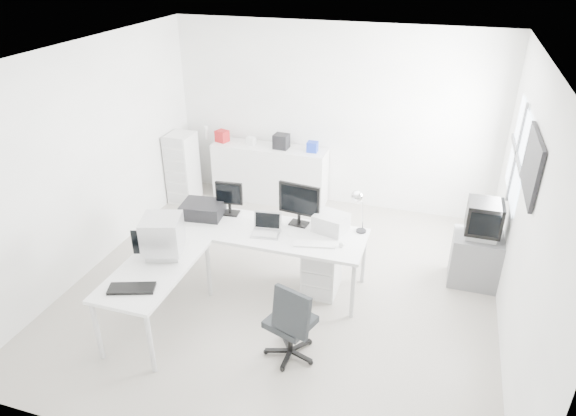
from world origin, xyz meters
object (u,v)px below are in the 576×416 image
(drawer_pedestal, at_px, (322,269))
(filing_cabinet, at_px, (183,168))
(lcd_monitor_large, at_px, (299,205))
(office_chair, at_px, (290,318))
(laser_printer, at_px, (331,223))
(lcd_monitor_small, at_px, (229,198))
(sideboard, at_px, (270,174))
(side_desk, at_px, (157,296))
(crt_monitor, at_px, (162,235))
(main_desk, at_px, (265,256))
(inkjet_printer, at_px, (203,209))
(crt_tv, at_px, (484,220))
(laptop, at_px, (266,226))
(tv_cabinet, at_px, (476,259))

(drawer_pedestal, height_order, filing_cabinet, filing_cabinet)
(lcd_monitor_large, xyz_separation_m, office_chair, (0.32, -1.37, -0.55))
(office_chair, height_order, filing_cabinet, filing_cabinet)
(laser_printer, bearing_deg, lcd_monitor_small, -167.41)
(lcd_monitor_small, height_order, sideboard, lcd_monitor_small)
(side_desk, relative_size, crt_monitor, 2.73)
(main_desk, distance_m, sideboard, 2.31)
(main_desk, height_order, sideboard, sideboard)
(laser_printer, xyz_separation_m, office_chair, (-0.08, -1.34, -0.38))
(lcd_monitor_small, relative_size, office_chair, 0.45)
(side_desk, bearing_deg, crt_monitor, 90.00)
(main_desk, relative_size, crt_monitor, 4.67)
(drawer_pedestal, xyz_separation_m, laser_printer, (0.05, 0.17, 0.55))
(inkjet_printer, xyz_separation_m, crt_monitor, (0.00, -0.95, 0.17))
(main_desk, xyz_separation_m, side_desk, (-0.85, -1.10, 0.00))
(side_desk, height_order, sideboard, sideboard)
(drawer_pedestal, distance_m, crt_monitor, 1.93)
(main_desk, xyz_separation_m, crt_tv, (2.46, 0.78, 0.50))
(lcd_monitor_large, distance_m, laptop, 0.49)
(office_chair, height_order, sideboard, office_chair)
(drawer_pedestal, bearing_deg, inkjet_printer, 178.15)
(office_chair, bearing_deg, inkjet_printer, 160.26)
(side_desk, relative_size, office_chair, 1.49)
(filing_cabinet, bearing_deg, lcd_monitor_large, -32.54)
(main_desk, distance_m, crt_tv, 2.63)
(drawer_pedestal, height_order, office_chair, office_chair)
(main_desk, bearing_deg, laptop, -63.43)
(laptop, distance_m, filing_cabinet, 2.82)
(crt_monitor, xyz_separation_m, filing_cabinet, (-1.19, 2.62, -0.45))
(laptop, distance_m, crt_tv, 2.57)
(laser_printer, bearing_deg, tv_cabinet, 32.10)
(lcd_monitor_large, bearing_deg, filing_cabinet, 154.24)
(side_desk, height_order, crt_tv, crt_tv)
(main_desk, bearing_deg, office_chair, -59.22)
(lcd_monitor_large, xyz_separation_m, crt_tv, (2.11, 0.53, -0.14))
(lcd_monitor_large, height_order, laptop, lcd_monitor_large)
(laptop, xyz_separation_m, tv_cabinet, (2.41, 0.88, -0.54))
(side_desk, distance_m, lcd_monitor_small, 1.50)
(lcd_monitor_large, relative_size, filing_cabinet, 0.48)
(main_desk, relative_size, office_chair, 2.55)
(main_desk, relative_size, inkjet_printer, 4.84)
(side_desk, height_order, laptop, laptop)
(drawer_pedestal, bearing_deg, crt_monitor, -149.86)
(lcd_monitor_small, bearing_deg, inkjet_printer, -158.77)
(drawer_pedestal, bearing_deg, lcd_monitor_large, 150.26)
(drawer_pedestal, distance_m, lcd_monitor_small, 1.43)
(lcd_monitor_large, bearing_deg, laser_printer, 2.48)
(side_desk, bearing_deg, inkjet_printer, 90.00)
(drawer_pedestal, relative_size, sideboard, 0.33)
(side_desk, xyz_separation_m, lcd_monitor_small, (0.30, 1.35, 0.59))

